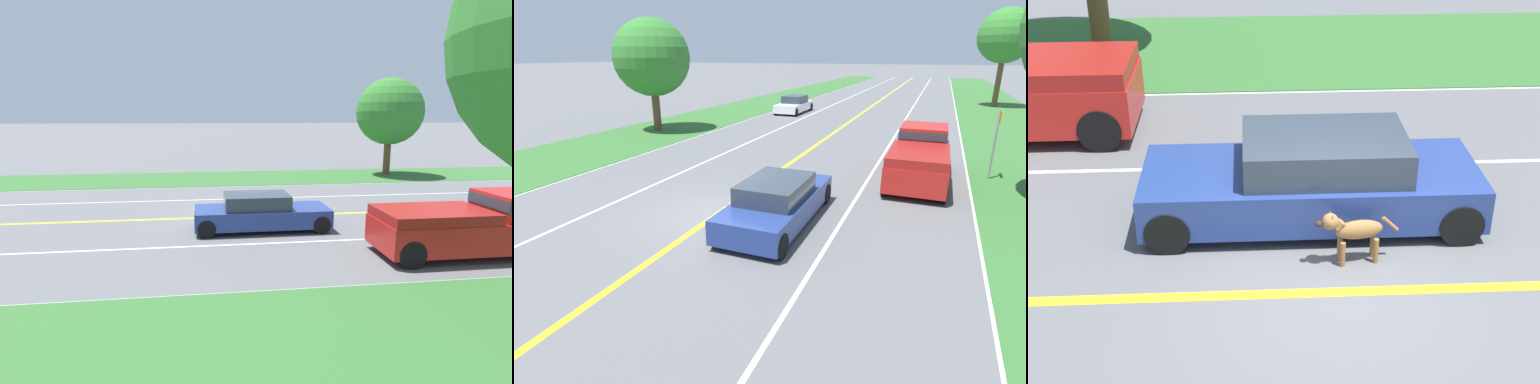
% 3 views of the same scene
% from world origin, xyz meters
% --- Properties ---
extents(ground_plane, '(400.00, 400.00, 0.00)m').
position_xyz_m(ground_plane, '(0.00, 0.00, 0.00)').
color(ground_plane, '#5B5B5E').
extents(centre_divider_line, '(0.18, 160.00, 0.01)m').
position_xyz_m(centre_divider_line, '(0.00, 0.00, 0.00)').
color(centre_divider_line, yellow).
rests_on(centre_divider_line, ground).
extents(lane_edge_line_right, '(0.14, 160.00, 0.01)m').
position_xyz_m(lane_edge_line_right, '(7.00, 0.00, 0.00)').
color(lane_edge_line_right, white).
rests_on(lane_edge_line_right, ground).
extents(lane_edge_line_left, '(0.14, 160.00, 0.01)m').
position_xyz_m(lane_edge_line_left, '(-7.00, 0.00, 0.00)').
color(lane_edge_line_left, white).
rests_on(lane_edge_line_left, ground).
extents(lane_dash_same_dir, '(0.10, 160.00, 0.01)m').
position_xyz_m(lane_dash_same_dir, '(3.50, 0.00, 0.00)').
color(lane_dash_same_dir, white).
rests_on(lane_dash_same_dir, ground).
extents(lane_dash_oncoming, '(0.10, 160.00, 0.01)m').
position_xyz_m(lane_dash_oncoming, '(-3.50, 0.00, 0.00)').
color(lane_dash_oncoming, white).
rests_on(lane_dash_oncoming, ground).
extents(ego_car, '(1.84, 4.71, 1.29)m').
position_xyz_m(ego_car, '(1.85, 0.19, 0.60)').
color(ego_car, navy).
rests_on(ego_car, ground).
extents(dog, '(0.32, 1.12, 0.78)m').
position_xyz_m(dog, '(0.66, -0.20, 0.48)').
color(dog, olive).
rests_on(dog, ground).
extents(pickup_truck, '(2.00, 5.43, 1.81)m').
position_xyz_m(pickup_truck, '(5.19, 6.06, 0.92)').
color(pickup_truck, red).
rests_on(pickup_truck, ground).
extents(oncoming_car, '(1.84, 4.63, 1.33)m').
position_xyz_m(oncoming_car, '(-5.15, 21.47, 0.62)').
color(oncoming_car, white).
rests_on(oncoming_car, ground).
extents(roadside_tree_right_far, '(4.52, 4.52, 8.22)m').
position_xyz_m(roadside_tree_right_far, '(10.15, 31.71, 5.92)').
color(roadside_tree_right_far, brown).
rests_on(roadside_tree_right_far, ground).
extents(roadside_tree_left_near, '(4.40, 4.40, 6.47)m').
position_xyz_m(roadside_tree_left_near, '(-10.20, 10.60, 4.25)').
color(roadside_tree_left_near, brown).
rests_on(roadside_tree_left_near, ground).
extents(street_sign, '(0.11, 0.64, 2.58)m').
position_xyz_m(street_sign, '(7.66, 6.97, 1.62)').
color(street_sign, gray).
rests_on(street_sign, ground).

